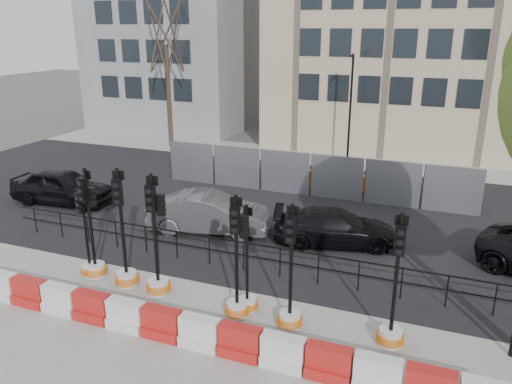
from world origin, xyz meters
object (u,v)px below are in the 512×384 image
at_px(traffic_signal_h, 392,319).
at_px(car_a, 63,186).
at_px(traffic_signal_a, 89,258).
at_px(car_c, 336,227).
at_px(traffic_signal_d, 157,267).

xyz_separation_m(traffic_signal_h, car_a, (-14.54, 5.29, 0.06)).
relative_size(traffic_signal_a, car_c, 0.63).
bearing_deg(traffic_signal_d, car_c, 40.12).
bearing_deg(car_a, traffic_signal_h, -114.13).
bearing_deg(car_a, car_c, -93.86).
xyz_separation_m(traffic_signal_a, car_a, (-5.42, 5.03, 0.16)).
relative_size(traffic_signal_h, car_a, 0.74).
relative_size(traffic_signal_a, car_a, 0.64).
bearing_deg(traffic_signal_d, traffic_signal_a, 163.19).
distance_m(traffic_signal_a, car_c, 8.31).
xyz_separation_m(traffic_signal_d, traffic_signal_h, (6.54, -0.08, -0.15)).
distance_m(traffic_signal_d, car_a, 9.55).
distance_m(traffic_signal_a, traffic_signal_d, 2.61).
bearing_deg(traffic_signal_a, traffic_signal_d, 4.93).
height_order(traffic_signal_a, car_a, traffic_signal_a).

